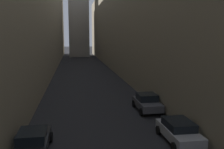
{
  "coord_description": "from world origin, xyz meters",
  "views": [
    {
      "loc": [
        -2.04,
        3.09,
        6.56
      ],
      "look_at": [
        0.0,
        16.31,
        4.56
      ],
      "focal_mm": 40.24,
      "sensor_mm": 36.0,
      "label": 1
    }
  ],
  "objects": [
    {
      "name": "ground_plane",
      "position": [
        0.0,
        48.0,
        0.0
      ],
      "size": [
        264.0,
        264.0,
        0.0
      ],
      "primitive_type": "plane",
      "color": "#232326"
    },
    {
      "name": "building_block_left",
      "position": [
        -11.51,
        50.0,
        10.82
      ],
      "size": [
        12.03,
        108.0,
        21.64
      ],
      "primitive_type": "cube",
      "color": "gray",
      "rests_on": "ground"
    },
    {
      "name": "building_block_right",
      "position": [
        12.62,
        50.0,
        9.44
      ],
      "size": [
        14.24,
        108.0,
        18.88
      ],
      "primitive_type": "cube",
      "color": "gray",
      "rests_on": "ground"
    },
    {
      "name": "parked_car_left_third",
      "position": [
        -4.4,
        16.98,
        0.73
      ],
      "size": [
        1.88,
        4.43,
        1.42
      ],
      "rotation": [
        0.0,
        0.0,
        1.57
      ],
      "color": "black",
      "rests_on": "ground"
    },
    {
      "name": "parked_car_right_third",
      "position": [
        4.4,
        17.3,
        0.74
      ],
      "size": [
        1.91,
        3.99,
        1.39
      ],
      "rotation": [
        0.0,
        0.0,
        1.57
      ],
      "color": "#B7B7BC",
      "rests_on": "ground"
    },
    {
      "name": "parked_car_right_far",
      "position": [
        4.4,
        24.17,
        0.78
      ],
      "size": [
        2.0,
        3.93,
        1.53
      ],
      "rotation": [
        0.0,
        0.0,
        1.57
      ],
      "color": "#4C4C51",
      "rests_on": "ground"
    }
  ]
}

